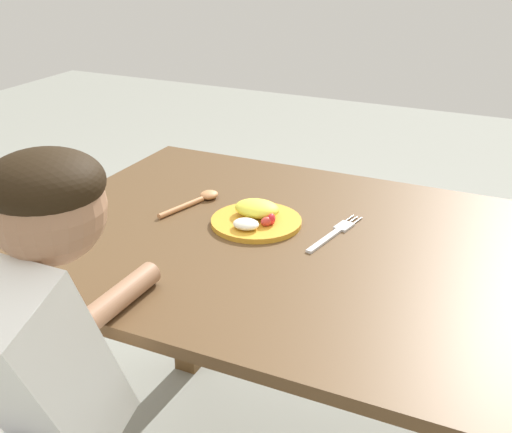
% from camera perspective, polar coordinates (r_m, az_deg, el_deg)
% --- Properties ---
extents(dining_table, '(1.13, 0.90, 0.72)m').
position_cam_1_polar(dining_table, '(1.52, 1.66, -6.86)').
color(dining_table, brown).
rests_on(dining_table, ground_plane).
extents(plate, '(0.21, 0.21, 0.05)m').
position_cam_1_polar(plate, '(1.50, 0.02, -0.07)').
color(plate, gold).
rests_on(plate, dining_table).
extents(fork, '(0.06, 0.22, 0.01)m').
position_cam_1_polar(fork, '(1.47, 6.87, -1.45)').
color(fork, silver).
rests_on(fork, dining_table).
extents(spoon, '(0.08, 0.19, 0.02)m').
position_cam_1_polar(spoon, '(1.63, -5.00, 1.50)').
color(spoon, tan).
rests_on(spoon, dining_table).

